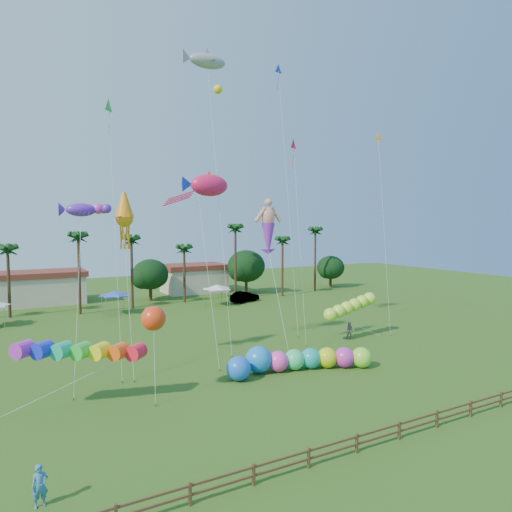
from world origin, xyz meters
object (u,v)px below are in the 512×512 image
car_b (244,297)px  caterpillar_inflatable (304,359)px  spectator_b (350,331)px  blue_ball (239,368)px  spectator_a (40,486)px

car_b → caterpillar_inflatable: caterpillar_inflatable is taller
spectator_b → blue_ball: blue_ball is taller
car_b → spectator_a: spectator_a is taller
car_b → caterpillar_inflatable: (-10.59, -30.60, 0.09)m
car_b → spectator_b: (-0.92, -24.84, 0.09)m
spectator_a → spectator_b: size_ratio=1.01×
spectator_b → caterpillar_inflatable: caterpillar_inflatable is taller
car_b → caterpillar_inflatable: bearing=142.7°
car_b → spectator_a: size_ratio=2.70×
caterpillar_inflatable → blue_ball: 5.73m
spectator_b → blue_ball: size_ratio=0.96×
spectator_b → caterpillar_inflatable: (-9.67, -5.75, 0.00)m
car_b → blue_ball: blue_ball is taller
spectator_a → car_b: bearing=47.0°
caterpillar_inflatable → spectator_b: bearing=49.9°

